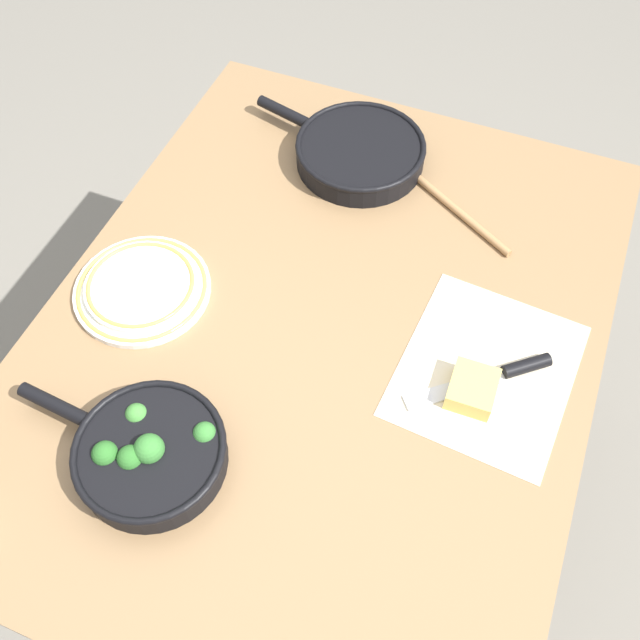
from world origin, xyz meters
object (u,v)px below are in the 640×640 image
at_px(skillet_eggs, 359,152).
at_px(grater_knife, 499,375).
at_px(cheese_block, 472,389).
at_px(dinner_plate_stack, 142,288).
at_px(skillet_broccoli, 149,452).
at_px(wooden_spoon, 425,183).

xyz_separation_m(skillet_eggs, grater_knife, (0.40, 0.40, -0.02)).
height_order(grater_knife, cheese_block, cheese_block).
distance_m(grater_knife, dinner_plate_stack, 0.65).
xyz_separation_m(skillet_broccoli, dinner_plate_stack, (-0.28, -0.18, -0.02)).
relative_size(skillet_broccoli, wooden_spoon, 1.06).
bearing_deg(skillet_eggs, wooden_spoon, -172.44).
distance_m(skillet_eggs, wooden_spoon, 0.15).
relative_size(grater_knife, cheese_block, 2.50).
relative_size(skillet_broccoli, grater_knife, 1.68).
distance_m(skillet_broccoli, grater_knife, 0.59).
bearing_deg(grater_knife, wooden_spoon, -96.84).
bearing_deg(skillet_eggs, dinner_plate_stack, 76.02).
height_order(skillet_broccoli, dinner_plate_stack, skillet_broccoli).
bearing_deg(wooden_spoon, skillet_broccoli, 103.50).
bearing_deg(cheese_block, skillet_eggs, -141.15).
bearing_deg(dinner_plate_stack, wooden_spoon, 138.45).
bearing_deg(skillet_broccoli, skillet_eggs, -90.89).
relative_size(skillet_eggs, wooden_spoon, 1.14).
bearing_deg(wooden_spoon, dinner_plate_stack, 78.65).
height_order(skillet_broccoli, cheese_block, skillet_broccoli).
bearing_deg(wooden_spoon, skillet_eggs, 23.63).
distance_m(skillet_broccoli, wooden_spoon, 0.77).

